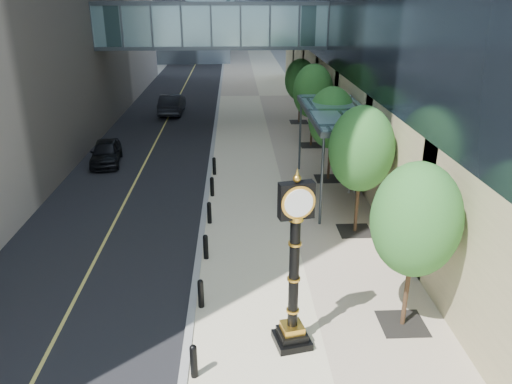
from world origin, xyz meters
The scene contains 11 objects.
road centered at (-7.00, 40.00, 0.01)m, with size 8.00×180.00×0.02m, color black.
sidewalk centered at (1.00, 40.00, 0.03)m, with size 8.00×180.00×0.06m, color beige.
curb centered at (-3.00, 40.00, 0.04)m, with size 0.25×180.00×0.07m, color gray.
skywalk centered at (-3.00, 28.00, 7.71)m, with size 17.00×4.20×5.80m.
entrance_canopy centered at (3.48, 14.00, 4.19)m, with size 3.00×8.00×4.38m.
bollard_row centered at (-2.70, 9.00, 0.51)m, with size 0.20×16.20×0.90m.
street_trees centered at (3.60, 15.42, 3.60)m, with size 2.66×28.48×5.47m.
street_clock centered at (0.06, 2.24, 2.35)m, with size 1.18×1.18×5.27m.
pedestrian centered at (4.43, 13.94, 0.88)m, with size 0.60×0.39×1.64m, color #BAB4AA.
car_near centered at (-9.27, 19.39, 0.72)m, with size 1.66×4.13×1.41m, color black.
car_far centered at (-6.80, 32.66, 0.85)m, with size 1.75×5.02×1.66m, color black.
Camera 1 is at (-1.51, -9.66, 9.65)m, focal length 35.00 mm.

